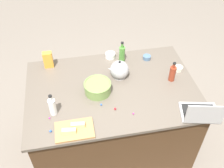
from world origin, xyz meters
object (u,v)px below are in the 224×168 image
(mixing_bowl_large, at_px, (98,87))
(bottle_vinegar, at_px, (52,106))
(laptop, at_px, (201,113))
(bottle_soy, at_px, (172,73))
(butter_stick_left, at_px, (78,125))
(ramekin_medium, at_px, (147,57))
(cutting_board, at_px, (74,130))
(ramekin_small, at_px, (179,68))
(kettle, at_px, (119,70))
(bottle_olive, at_px, (122,54))
(candy_bag, at_px, (48,60))
(butter_stick_right, at_px, (69,131))
(ramekin_wide, at_px, (110,55))

(mixing_bowl_large, height_order, bottle_vinegar, bottle_vinegar)
(laptop, xyz_separation_m, bottle_soy, (0.07, -0.48, 0.04))
(mixing_bowl_large, xyz_separation_m, butter_stick_left, (0.21, 0.37, -0.02))
(laptop, xyz_separation_m, ramekin_medium, (0.21, -0.84, -0.03))
(cutting_board, distance_m, ramekin_small, 1.21)
(kettle, bearing_deg, bottle_vinegar, 29.28)
(bottle_olive, height_order, ramekin_medium, bottle_olive)
(mixing_bowl_large, height_order, candy_bag, candy_bag)
(butter_stick_right, height_order, ramekin_small, butter_stick_right)
(bottle_soy, xyz_separation_m, ramekin_small, (-0.12, -0.12, -0.06))
(cutting_board, height_order, butter_stick_right, butter_stick_right)
(kettle, distance_m, ramekin_medium, 0.40)
(cutting_board, xyz_separation_m, candy_bag, (0.18, -0.85, 0.08))
(cutting_board, xyz_separation_m, butter_stick_left, (-0.03, -0.02, 0.03))
(kettle, bearing_deg, ramekin_wide, -84.45)
(mixing_bowl_large, relative_size, ramekin_small, 3.00)
(ramekin_small, bearing_deg, ramekin_wide, -27.69)
(cutting_board, xyz_separation_m, butter_stick_right, (0.04, 0.02, 0.03))
(kettle, relative_size, butter_stick_left, 1.94)
(bottle_vinegar, height_order, ramekin_small, bottle_vinegar)
(ramekin_wide, bearing_deg, mixing_bowl_large, 67.04)
(bottle_soy, distance_m, ramekin_wide, 0.68)
(cutting_board, height_order, ramekin_medium, ramekin_medium)
(ramekin_small, distance_m, ramekin_wide, 0.71)
(kettle, height_order, cutting_board, kettle)
(mixing_bowl_large, bearing_deg, butter_stick_left, 60.17)
(kettle, bearing_deg, bottle_soy, 163.35)
(bottle_soy, height_order, butter_stick_left, bottle_soy)
(candy_bag, bearing_deg, butter_stick_right, 99.24)
(bottle_vinegar, xyz_separation_m, butter_stick_left, (-0.19, 0.19, -0.05))
(bottle_soy, bearing_deg, butter_stick_right, 24.19)
(butter_stick_left, bearing_deg, cutting_board, 35.85)
(kettle, distance_m, cutting_board, 0.75)
(cutting_board, bearing_deg, ramekin_small, -152.93)
(butter_stick_right, bearing_deg, ramekin_medium, -136.92)
(mixing_bowl_large, distance_m, ramekin_wide, 0.53)
(mixing_bowl_large, relative_size, bottle_vinegar, 1.16)
(ramekin_medium, xyz_separation_m, ramekin_wide, (0.37, -0.10, 0.01))
(bottle_olive, bearing_deg, ramekin_small, 155.17)
(ramekin_small, bearing_deg, bottle_vinegar, 15.32)
(laptop, relative_size, bottle_olive, 1.50)
(ramekin_small, xyz_separation_m, ramekin_medium, (0.26, -0.23, -0.00))
(ramekin_small, height_order, ramekin_medium, same)
(bottle_soy, xyz_separation_m, butter_stick_right, (1.00, 0.45, -0.05))
(bottle_soy, distance_m, ramekin_medium, 0.39)
(ramekin_medium, bearing_deg, ramekin_wide, -14.87)
(butter_stick_left, distance_m, ramekin_wide, 0.96)
(bottle_soy, bearing_deg, ramekin_wide, -41.77)
(bottle_soy, distance_m, bottle_olive, 0.55)
(kettle, bearing_deg, bottle_olive, -108.26)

